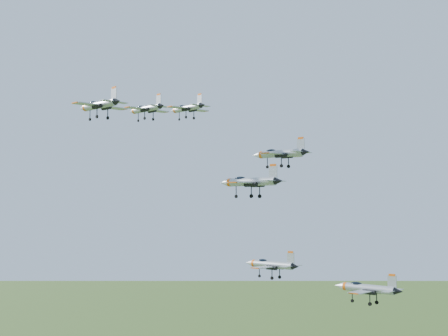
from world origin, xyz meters
The scene contains 7 objects.
jet_lead centered at (-23.73, 11.00, 142.77)m, with size 13.99×11.69×3.74m.
jet_left_high centered at (0.58, -1.52, 138.97)m, with size 11.12×9.33×2.98m.
jet_right_high centered at (-10.48, -14.78, 139.01)m, with size 13.76×11.45×3.68m.
jet_left_low centered at (18.54, 4.70, 129.30)m, with size 13.10×10.78×3.51m.
jet_right_low centered at (21.76, -9.44, 123.44)m, with size 13.08×10.74×3.51m.
jet_trail centered at (19.45, 0.22, 108.87)m, with size 12.29×10.18×3.28m.
jet_extra centered at (33.31, 10.26, 104.71)m, with size 13.66×11.29×3.65m.
Camera 1 is at (82.88, -93.92, 119.29)m, focal length 50.00 mm.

